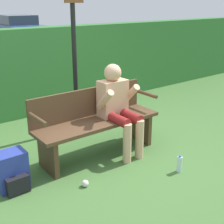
% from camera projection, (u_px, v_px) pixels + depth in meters
% --- Properties ---
extents(ground_plane, '(40.00, 40.00, 0.00)m').
position_uv_depth(ground_plane, '(99.00, 154.00, 4.23)').
color(ground_plane, '#426B33').
extents(hedge_back, '(12.00, 0.39, 1.53)m').
position_uv_depth(hedge_back, '(29.00, 72.00, 5.56)').
color(hedge_back, '#337033').
rests_on(hedge_back, ground).
extents(park_bench, '(1.72, 0.49, 0.88)m').
position_uv_depth(park_bench, '(96.00, 121.00, 4.12)').
color(park_bench, '#513823').
rests_on(park_bench, ground).
extents(person_seated, '(0.52, 0.61, 1.20)m').
position_uv_depth(person_seated, '(118.00, 104.00, 4.12)').
color(person_seated, '#DBA884').
rests_on(person_seated, ground).
extents(backpack, '(0.33, 0.33, 0.43)m').
position_uv_depth(backpack, '(12.00, 172.00, 3.42)').
color(backpack, '#283893').
rests_on(backpack, ground).
extents(water_bottle, '(0.06, 0.06, 0.22)m').
position_uv_depth(water_bottle, '(179.00, 164.00, 3.78)').
color(water_bottle, silver).
rests_on(water_bottle, ground).
extents(signpost, '(0.30, 0.09, 2.25)m').
position_uv_depth(signpost, '(75.00, 51.00, 4.64)').
color(signpost, black).
rests_on(signpost, ground).
extents(parked_car, '(2.10, 4.62, 1.24)m').
position_uv_depth(parked_car, '(18.00, 27.00, 17.10)').
color(parked_car, '#2D4784').
rests_on(parked_car, ground).
extents(litter_crumple, '(0.08, 0.08, 0.08)m').
position_uv_depth(litter_crumple, '(85.00, 183.00, 3.49)').
color(litter_crumple, silver).
rests_on(litter_crumple, ground).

